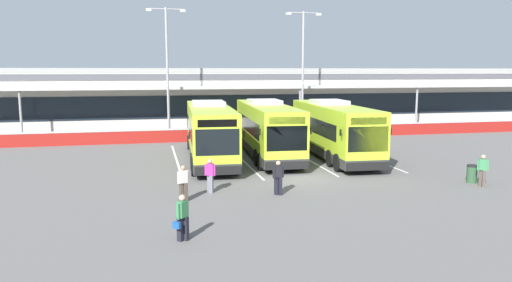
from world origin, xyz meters
The scene contains 18 objects.
ground_plane centered at (0.00, 0.00, 0.00)m, with size 200.00×200.00×0.00m, color #605E5B.
terminal_building centered at (0.00, 26.91, 3.01)m, with size 70.00×13.00×6.00m.
red_barrier_wall centered at (0.00, 14.50, 0.56)m, with size 60.00×0.40×1.10m.
coach_bus_leftmost centered at (-4.17, 5.98, 1.79)m, with size 3.45×12.27×3.78m.
coach_bus_left_centre centered at (-0.22, 6.57, 1.79)m, with size 3.45×12.27×3.78m.
coach_bus_centre centered at (4.03, 5.33, 1.79)m, with size 3.45×12.27×3.78m.
bay_stripe_far_west centered at (-6.30, 6.00, 0.00)m, with size 0.14×13.00×0.01m, color silver.
bay_stripe_west centered at (-2.10, 6.00, 0.00)m, with size 0.14×13.00×0.01m, color silver.
bay_stripe_mid_west centered at (2.10, 6.00, 0.00)m, with size 0.14×13.00×0.01m, color silver.
bay_stripe_centre centered at (6.30, 6.00, 0.00)m, with size 0.14×13.00×0.01m, color silver.
pedestrian_with_handbag centered at (-6.96, -8.74, 0.86)m, with size 0.58×0.56×1.62m.
pedestrian_in_dark_coat centered at (-6.56, -3.68, 0.87)m, with size 0.53×0.32×1.62m.
pedestrian_child centered at (-2.16, -3.53, 0.87)m, with size 0.54×0.30×1.62m.
pedestrian_near_bin centered at (8.24, -4.17, 0.87)m, with size 0.50×0.41×1.62m.
pedestrian_approaching_bus centered at (-5.20, -2.40, 0.87)m, with size 0.52×0.40×1.62m.
lamp_post_west centered at (-6.32, 17.18, 6.29)m, with size 3.24×0.28×11.00m.
lamp_post_centre centered at (5.76, 17.24, 6.29)m, with size 3.24×0.28×11.00m.
litter_bin centered at (8.30, -3.32, 0.47)m, with size 0.54×0.54×0.93m.
Camera 1 is at (-7.93, -24.59, 5.76)m, focal length 33.62 mm.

